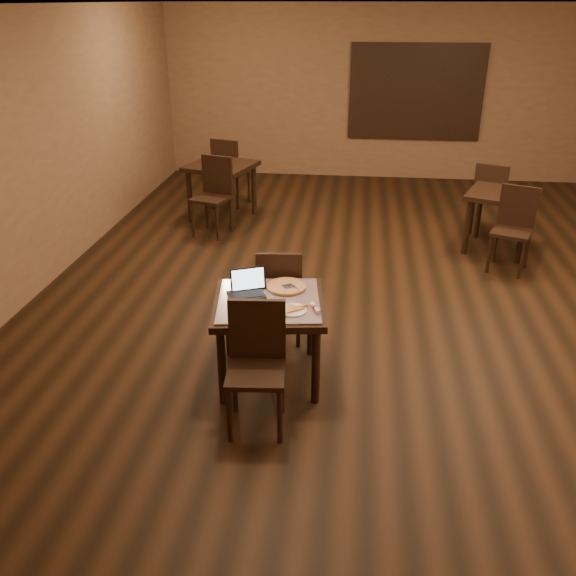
# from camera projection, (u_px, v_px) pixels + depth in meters

# --- Properties ---
(ground) EXTENTS (10.00, 10.00, 0.00)m
(ground) POSITION_uv_depth(u_px,v_px,m) (391.00, 290.00, 7.02)
(ground) COLOR black
(ground) RESTS_ON ground
(wall_back) EXTENTS (8.00, 0.02, 3.00)m
(wall_back) POSITION_uv_depth(u_px,v_px,m) (387.00, 94.00, 10.86)
(wall_back) COLOR olive
(wall_back) RESTS_ON ground
(wall_front) EXTENTS (8.00, 0.02, 3.00)m
(wall_front) POSITION_uv_depth(u_px,v_px,m) (482.00, 546.00, 1.89)
(wall_front) COLOR olive
(wall_front) RESTS_ON ground
(wall_left) EXTENTS (0.02, 10.00, 3.00)m
(wall_left) POSITION_uv_depth(u_px,v_px,m) (39.00, 151.00, 6.80)
(wall_left) COLOR olive
(wall_left) RESTS_ON ground
(ceiling) EXTENTS (8.00, 10.00, 0.02)m
(ceiling) POSITION_uv_depth(u_px,v_px,m) (414.00, 4.00, 5.73)
(ceiling) COLOR silver
(ceiling) RESTS_ON wall_back
(mural) EXTENTS (2.34, 0.05, 1.64)m
(mural) POSITION_uv_depth(u_px,v_px,m) (416.00, 92.00, 10.75)
(mural) COLOR #275491
(mural) RESTS_ON wall_back
(tiled_table) EXTENTS (1.03, 1.03, 0.76)m
(tiled_table) POSITION_uv_depth(u_px,v_px,m) (269.00, 311.00, 5.14)
(tiled_table) COLOR black
(tiled_table) RESTS_ON ground
(chair_main_near) EXTENTS (0.47, 0.47, 1.01)m
(chair_main_near) POSITION_uv_depth(u_px,v_px,m) (257.00, 358.00, 4.63)
(chair_main_near) COLOR black
(chair_main_near) RESTS_ON ground
(chair_main_far) EXTENTS (0.46, 0.46, 0.98)m
(chair_main_far) POSITION_uv_depth(u_px,v_px,m) (279.00, 291.00, 5.74)
(chair_main_far) COLOR black
(chair_main_far) RESTS_ON ground
(laptop) EXTENTS (0.36, 0.34, 0.21)m
(laptop) POSITION_uv_depth(u_px,v_px,m) (247.00, 288.00, 5.18)
(laptop) COLOR black
(laptop) RESTS_ON tiled_table
(plate) EXTENTS (0.23, 0.23, 0.01)m
(plate) POSITION_uv_depth(u_px,v_px,m) (293.00, 310.00, 4.91)
(plate) COLOR white
(plate) RESTS_ON tiled_table
(pizza_slice) EXTENTS (0.26, 0.26, 0.02)m
(pizza_slice) POSITION_uv_depth(u_px,v_px,m) (293.00, 308.00, 4.90)
(pizza_slice) COLOR beige
(pizza_slice) RESTS_ON plate
(pizza_pan) EXTENTS (0.34, 0.34, 0.01)m
(pizza_pan) POSITION_uv_depth(u_px,v_px,m) (286.00, 288.00, 5.30)
(pizza_pan) COLOR silver
(pizza_pan) RESTS_ON tiled_table
(pizza_whole) EXTENTS (0.35, 0.35, 0.02)m
(pizza_whole) POSITION_uv_depth(u_px,v_px,m) (286.00, 286.00, 5.29)
(pizza_whole) COLOR beige
(pizza_whole) RESTS_ON pizza_pan
(spatula) EXTENTS (0.20, 0.24, 0.01)m
(spatula) POSITION_uv_depth(u_px,v_px,m) (288.00, 286.00, 5.27)
(spatula) COLOR silver
(spatula) RESTS_ON pizza_whole
(napkin_roll) EXTENTS (0.10, 0.17, 0.04)m
(napkin_roll) POSITION_uv_depth(u_px,v_px,m) (315.00, 308.00, 4.92)
(napkin_roll) COLOR white
(napkin_roll) RESTS_ON tiled_table
(other_table_a) EXTENTS (1.09, 1.09, 0.79)m
(other_table_a) POSITION_uv_depth(u_px,v_px,m) (502.00, 202.00, 7.88)
(other_table_a) COLOR black
(other_table_a) RESTS_ON ground
(other_table_a_chair_near) EXTENTS (0.57, 0.57, 1.02)m
(other_table_a_chair_near) POSITION_uv_depth(u_px,v_px,m) (514.00, 224.00, 7.38)
(other_table_a_chair_near) COLOR black
(other_table_a_chair_near) RESTS_ON ground
(other_table_a_chair_far) EXTENTS (0.57, 0.57, 1.02)m
(other_table_a_chair_far) POSITION_uv_depth(u_px,v_px,m) (490.00, 195.00, 8.46)
(other_table_a_chair_far) COLOR black
(other_table_a_chair_far) RESTS_ON ground
(other_table_b) EXTENTS (1.11, 1.11, 0.83)m
(other_table_b) POSITION_uv_depth(u_px,v_px,m) (222.00, 173.00, 9.06)
(other_table_b) COLOR black
(other_table_b) RESTS_ON ground
(other_table_b_chair_near) EXTENTS (0.58, 0.58, 1.08)m
(other_table_b_chair_near) POSITION_uv_depth(u_px,v_px,m) (214.00, 191.00, 8.52)
(other_table_b_chair_near) COLOR black
(other_table_b_chair_near) RESTS_ON ground
(other_table_b_chair_far) EXTENTS (0.58, 0.58, 1.08)m
(other_table_b_chair_far) POSITION_uv_depth(u_px,v_px,m) (229.00, 168.00, 9.66)
(other_table_b_chair_far) COLOR black
(other_table_b_chair_far) RESTS_ON ground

